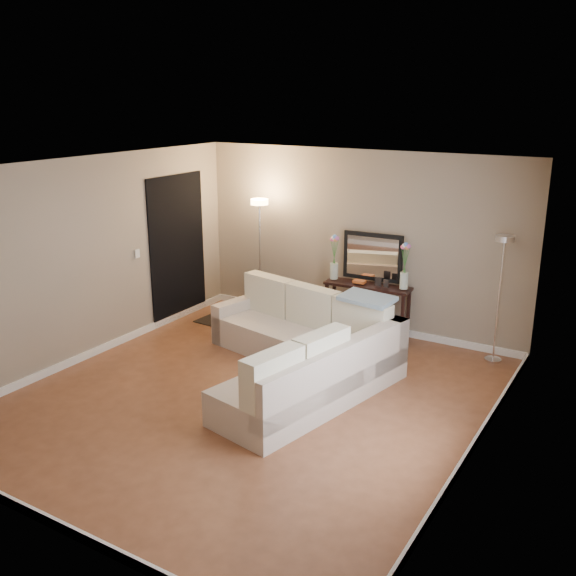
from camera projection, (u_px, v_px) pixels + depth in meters
The scene contains 23 objects.
floor at pixel (252, 398), 7.34m from camera, with size 5.00×5.50×0.01m, color brown.
ceiling at pixel (248, 167), 6.58m from camera, with size 5.00×5.50×0.01m, color white.
wall_back at pixel (358, 241), 9.23m from camera, with size 5.00×0.02×2.60m, color gray.
wall_front at pixel (38, 383), 4.70m from camera, with size 5.00×0.02×2.60m, color gray.
wall_left at pixel (88, 259), 8.20m from camera, with size 0.02×5.50×2.60m, color gray.
wall_right at pixel (482, 331), 5.72m from camera, with size 0.02×5.50×2.60m, color gray.
baseboard_back at pixel (355, 323), 9.57m from camera, with size 5.00×0.03×0.10m, color white.
baseboard_front at pixel (59, 525), 5.08m from camera, with size 5.00×0.03×0.10m, color white.
baseboard_left at pixel (98, 350), 8.55m from camera, with size 0.03×5.50×0.10m, color white.
baseboard_right at pixel (468, 453), 6.10m from camera, with size 0.03×5.50×0.10m, color white.
doorway at pixel (178, 248), 9.64m from camera, with size 0.02×1.20×2.20m, color black.
switch_plate at pixel (137, 254), 8.91m from camera, with size 0.02×0.08×0.12m, color white.
sectional_sofa at pixel (304, 350), 7.81m from camera, with size 2.73×2.97×0.92m.
throw_blanket at pixel (367, 298), 7.78m from camera, with size 0.66×0.38×0.05m, color #7E95A3.
console_table at pixel (362, 306), 9.14m from camera, with size 1.25×0.40×0.76m.
leaning_mirror at pixel (373, 257), 9.03m from camera, with size 0.87×0.09×0.68m.
table_decor at pixel (367, 282), 8.97m from camera, with size 0.53×0.12×0.12m.
flower_vase_left at pixel (334, 260), 9.16m from camera, with size 0.14×0.12×0.65m.
flower_vase_right at pixel (404, 269), 8.69m from camera, with size 0.14×0.12×0.65m.
floor_lamp_lit at pixel (260, 235), 9.63m from camera, with size 0.27×0.27×1.84m.
floor_lamp_unlit at pixel (501, 274), 8.00m from camera, with size 0.29×0.29×1.67m.
charcoal_rug at pixel (242, 321), 9.78m from camera, with size 1.20×0.90×0.02m, color black.
black_bag at pixel (228, 313), 9.78m from camera, with size 0.34×0.24×0.22m, color black.
Camera 1 is at (3.79, -5.49, 3.33)m, focal length 40.00 mm.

